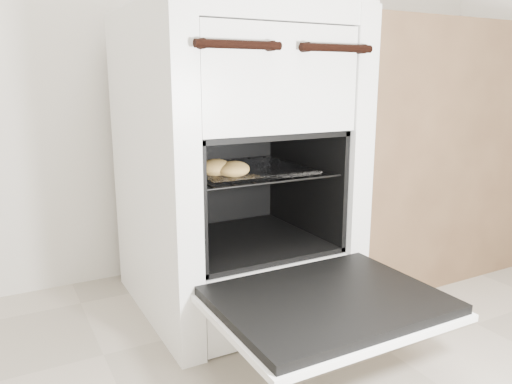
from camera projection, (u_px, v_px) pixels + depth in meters
stove at (234, 167)px, 1.52m from camera, size 0.58×0.65×0.89m
oven_door at (327, 303)px, 1.16m from camera, size 0.52×0.41×0.04m
oven_rack at (244, 170)px, 1.47m from camera, size 0.42×0.41×0.01m
foil_sheet at (247, 169)px, 1.45m from camera, size 0.33×0.29×0.01m
baked_rolls at (226, 168)px, 1.33m from camera, size 0.16×0.15×0.04m
counter at (407, 147)px, 1.92m from camera, size 0.89×0.60×0.89m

